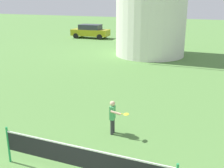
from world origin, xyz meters
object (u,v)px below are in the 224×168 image
parked_car_mustard (90,31)px  parked_car_silver (143,34)px  player_far (113,115)px  tennis_net (82,158)px

parked_car_mustard → parked_car_silver: bearing=-2.2°
player_far → parked_car_silver: bearing=103.6°
parked_car_mustard → parked_car_silver: 6.32m
tennis_net → player_far: 2.76m
tennis_net → parked_car_silver: 24.06m
tennis_net → player_far: size_ratio=3.97×
tennis_net → parked_car_mustard: size_ratio=1.09×
player_far → parked_car_mustard: (-11.33, 20.97, 0.12)m
player_far → parked_car_silver: parked_car_silver is taller
tennis_net → parked_car_mustard: bearing=116.0°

